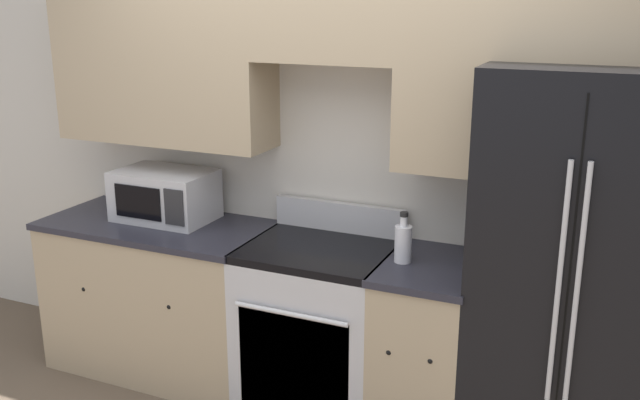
% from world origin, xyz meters
% --- Properties ---
extents(wall_back, '(8.00, 0.39, 2.60)m').
position_xyz_m(wall_back, '(0.00, 0.58, 1.50)').
color(wall_back, beige).
rests_on(wall_back, ground_plane).
extents(lower_cabinets_left, '(1.29, 0.64, 0.90)m').
position_xyz_m(lower_cabinets_left, '(-1.01, 0.31, 0.45)').
color(lower_cabinets_left, tan).
rests_on(lower_cabinets_left, ground_plane).
extents(lower_cabinets_right, '(0.46, 0.64, 0.90)m').
position_xyz_m(lower_cabinets_right, '(0.58, 0.31, 0.45)').
color(lower_cabinets_right, tan).
rests_on(lower_cabinets_right, ground_plane).
extents(oven_range, '(0.74, 0.65, 1.06)m').
position_xyz_m(oven_range, '(-0.01, 0.31, 0.45)').
color(oven_range, '#B7B7BC').
rests_on(oven_range, ground_plane).
extents(refrigerator, '(0.85, 0.73, 1.86)m').
position_xyz_m(refrigerator, '(1.22, 0.35, 0.93)').
color(refrigerator, black).
rests_on(refrigerator, ground_plane).
extents(microwave, '(0.54, 0.37, 0.28)m').
position_xyz_m(microwave, '(-0.99, 0.39, 1.04)').
color(microwave, '#B7B7BC').
rests_on(microwave, lower_cabinets_left).
extents(bottle, '(0.08, 0.08, 0.25)m').
position_xyz_m(bottle, '(0.44, 0.29, 0.99)').
color(bottle, silver).
rests_on(bottle, lower_cabinets_right).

